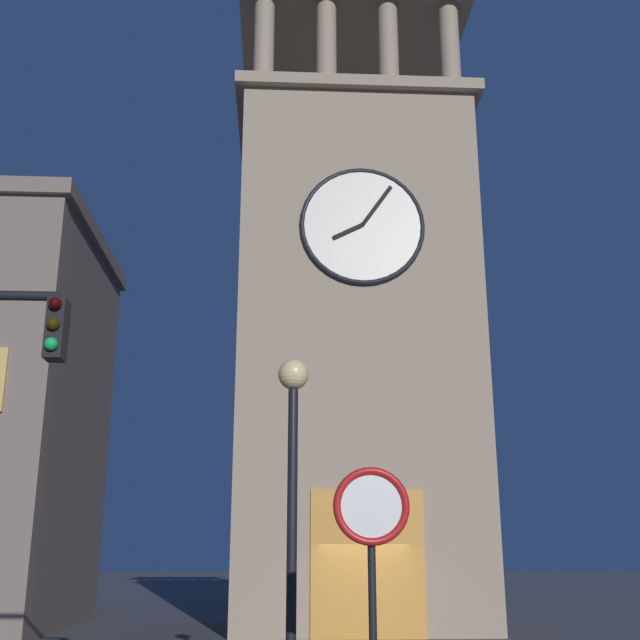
# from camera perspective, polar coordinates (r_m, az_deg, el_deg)

# --- Properties ---
(clocktower) EXTENTS (8.27, 7.27, 23.60)m
(clocktower) POSITION_cam_1_polar(r_m,az_deg,el_deg) (27.53, 2.39, -1.63)
(clocktower) COLOR gray
(clocktower) RESTS_ON ground_plane
(street_lamp) EXTENTS (0.44, 0.44, 4.91)m
(street_lamp) POSITION_cam_1_polar(r_m,az_deg,el_deg) (11.33, -1.97, -10.08)
(street_lamp) COLOR black
(street_lamp) RESTS_ON ground_plane
(no_horn_sign) EXTENTS (0.78, 0.14, 3.06)m
(no_horn_sign) POSITION_cam_1_polar(r_m,az_deg,el_deg) (8.28, 3.71, -14.94)
(no_horn_sign) COLOR black
(no_horn_sign) RESTS_ON ground_plane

